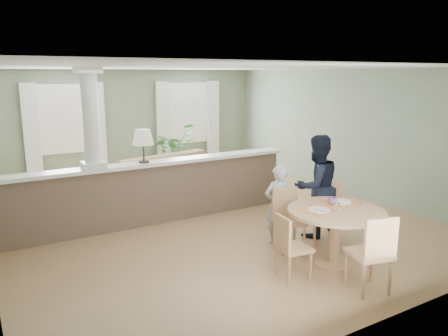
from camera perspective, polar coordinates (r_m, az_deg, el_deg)
ground at (r=8.10m, az=-2.59°, el=-6.48°), size 8.00×8.00×0.00m
room_shell at (r=8.26m, az=-4.95°, el=6.73°), size 7.02×8.02×2.71m
pony_wall at (r=7.69m, az=-9.85°, el=-2.19°), size 5.32×0.38×2.70m
sofa at (r=9.70m, az=-6.42°, el=-0.89°), size 2.96×1.66×0.82m
houseplant at (r=11.08m, az=-6.60°, el=2.28°), size 1.65×1.61×1.39m
dining_table at (r=6.18m, az=14.34°, el=-6.70°), size 1.31×1.31×0.90m
chair_far_boy at (r=6.63m, az=8.29°, el=-6.26°), size 0.51×0.51×0.92m
chair_far_man at (r=7.09m, az=13.38°, el=-5.01°), size 0.62×0.62×0.97m
chair_near at (r=5.54m, az=18.92°, el=-10.22°), size 0.54×0.54×0.99m
chair_side at (r=5.69m, az=8.54°, el=-9.86°), size 0.44×0.44×0.86m
child_person at (r=6.81m, az=7.05°, el=-4.76°), size 0.49×0.36×1.24m
man_person at (r=7.15m, az=11.97°, el=-2.35°), size 0.84×0.67×1.66m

